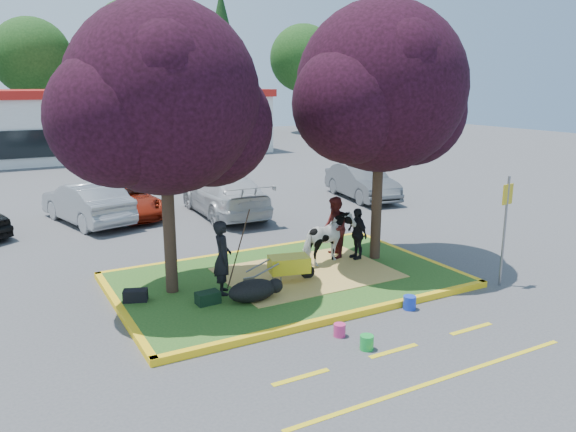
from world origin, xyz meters
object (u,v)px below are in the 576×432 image
wheelbarrow (289,264)px  bucket_green (367,342)px  handler (223,257)px  cow (328,239)px  bucket_blue (409,303)px  sign_post (506,218)px  calf (252,291)px  bucket_pink (339,330)px  car_silver (87,202)px

wheelbarrow → bucket_green: (-0.29, -3.54, -0.46)m
bucket_green → handler: bearing=111.0°
cow → handler: size_ratio=0.93×
cow → bucket_blue: cow is taller
wheelbarrow → bucket_green: wheelbarrow is taller
bucket_green → cow: bearing=66.3°
sign_post → bucket_blue: bearing=173.5°
calf → sign_post: 6.32m
bucket_pink → car_silver: (-2.73, 11.93, 0.62)m
cow → wheelbarrow: cow is taller
bucket_pink → bucket_green: bearing=-79.5°
handler → sign_post: size_ratio=0.63×
calf → bucket_pink: size_ratio=4.41×
bucket_pink → car_silver: size_ratio=0.06×
bucket_pink → bucket_blue: 2.15m
calf → bucket_green: 3.04m
wheelbarrow → bucket_blue: (1.68, -2.44, -0.45)m
bucket_blue → handler: bearing=143.2°
cow → bucket_pink: size_ratio=6.24×
cow → wheelbarrow: 1.76m
sign_post → bucket_green: 5.32m
calf → wheelbarrow: size_ratio=0.65×
sign_post → car_silver: (-7.81, 11.44, -0.95)m
wheelbarrow → sign_post: (4.65, -2.34, 1.10)m
handler → bucket_green: (1.39, -3.62, -0.87)m
handler → car_silver: 9.15m
cow → calf: cow is taller
handler → sign_post: sign_post is taller
wheelbarrow → car_silver: bearing=122.8°
car_silver → cow: bearing=105.3°
handler → wheelbarrow: bearing=-76.3°
car_silver → bucket_blue: bearing=98.5°
handler → bucket_green: size_ratio=6.13×
handler → wheelbarrow: handler is taller
cow → sign_post: (3.07, -3.08, 0.88)m
wheelbarrow → bucket_green: bearing=-81.1°
bucket_green → car_silver: car_silver is taller
cow → handler: handler is taller
bucket_green → bucket_pink: (-0.13, 0.72, -0.01)m
cow → car_silver: cow is taller
wheelbarrow → car_silver: car_silver is taller
cow → car_silver: (-4.74, 8.36, -0.08)m
sign_post → car_silver: 13.89m
bucket_green → bucket_blue: size_ratio=0.92×
handler → wheelbarrow: (1.69, -0.08, -0.41)m
calf → car_silver: car_silver is taller
handler → bucket_green: handler is taller
bucket_blue → car_silver: (-4.85, 11.54, 0.60)m
bucket_blue → calf: bearing=149.6°
bucket_green → car_silver: size_ratio=0.06×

